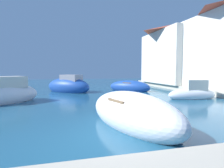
% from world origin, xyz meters
% --- Properties ---
extents(ground, '(80.00, 80.00, 0.00)m').
position_xyz_m(ground, '(0.00, 0.00, 0.00)').
color(ground, '#1E5170').
extents(moored_boat_1, '(3.63, 1.56, 1.60)m').
position_xyz_m(moored_boat_1, '(7.75, 6.38, 0.40)').
color(moored_boat_1, white).
rests_on(moored_boat_1, ground).
extents(moored_boat_3, '(3.05, 5.32, 1.64)m').
position_xyz_m(moored_boat_3, '(1.18, 1.26, 0.45)').
color(moored_boat_3, white).
rests_on(moored_boat_3, ground).
extents(moored_boat_4, '(4.81, 4.72, 2.04)m').
position_xyz_m(moored_boat_4, '(-0.79, 13.19, 0.55)').
color(moored_boat_4, '#1E479E').
rests_on(moored_boat_4, ground).
extents(moored_boat_5, '(5.00, 4.63, 2.03)m').
position_xyz_m(moored_boat_5, '(-5.06, 7.73, 0.56)').
color(moored_boat_5, white).
rests_on(moored_boat_5, ground).
extents(moored_boat_6, '(4.11, 4.25, 1.36)m').
position_xyz_m(moored_boat_6, '(5.16, 12.58, 0.38)').
color(moored_boat_6, '#1E479E').
rests_on(moored_boat_6, ground).
extents(waterfront_building_annex, '(7.08, 9.07, 7.46)m').
position_xyz_m(waterfront_building_annex, '(13.00, 15.72, 4.29)').
color(waterfront_building_annex, silver).
rests_on(waterfront_building_annex, quay_promenade).
extents(waterfront_building_far, '(6.05, 9.01, 7.26)m').
position_xyz_m(waterfront_building_far, '(13.00, 15.75, 4.18)').
color(waterfront_building_far, beige).
rests_on(waterfront_building_far, quay_promenade).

